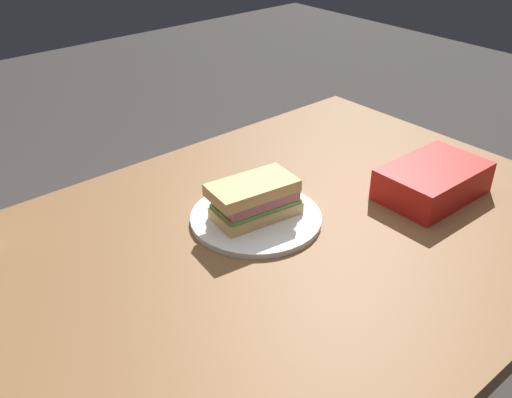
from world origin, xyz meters
TOP-DOWN VIEW (x-y plane):
  - dining_table at (0.00, 0.00)m, footprint 1.43×0.90m
  - paper_plate at (-0.07, -0.08)m, footprint 0.26×0.26m
  - sandwich at (-0.07, -0.07)m, footprint 0.19×0.12m
  - chip_bag at (-0.42, 0.09)m, footprint 0.23×0.15m

SIDE VIEW (x-z plane):
  - dining_table at x=0.00m, z-range 0.27..1.00m
  - paper_plate at x=-0.07m, z-range 0.73..0.75m
  - chip_bag at x=-0.42m, z-range 0.73..0.80m
  - sandwich at x=-0.07m, z-range 0.75..0.83m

